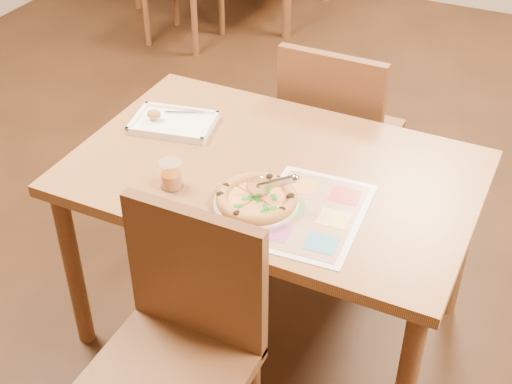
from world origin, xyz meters
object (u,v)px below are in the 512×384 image
at_px(plate, 256,204).
at_px(glass_tumbler, 171,176).
at_px(dining_table, 273,189).
at_px(pizza_cutter, 271,184).
at_px(menu, 311,214).
at_px(chair_near, 182,326).
at_px(chair_far, 336,123).
at_px(pizza, 257,199).
at_px(appetizer_tray, 172,123).

distance_m(plate, glass_tumbler, 0.28).
relative_size(dining_table, plate, 5.09).
height_order(pizza_cutter, menu, pizza_cutter).
bearing_deg(dining_table, plate, -80.23).
distance_m(chair_near, menu, 0.50).
bearing_deg(menu, chair_near, -114.93).
bearing_deg(pizza_cutter, chair_far, 75.28).
height_order(chair_near, chair_far, same).
relative_size(pizza, glass_tumbler, 2.73).
xyz_separation_m(appetizer_tray, menu, (0.63, -0.25, -0.01)).
distance_m(glass_tumbler, menu, 0.45).
bearing_deg(chair_far, dining_table, 90.00).
xyz_separation_m(dining_table, menu, (0.20, -0.17, 0.09)).
bearing_deg(pizza_cutter, menu, -12.30).
bearing_deg(chair_far, pizza, 92.67).
distance_m(chair_near, glass_tumbler, 0.49).
bearing_deg(chair_near, menu, 65.07).
bearing_deg(pizza, menu, 10.90).
height_order(chair_near, pizza, chair_near).
bearing_deg(menu, glass_tumbler, -172.63).
bearing_deg(pizza, dining_table, 100.49).
relative_size(chair_near, pizza, 1.90).
distance_m(chair_far, pizza_cutter, 0.83).
height_order(plate, appetizer_tray, appetizer_tray).
distance_m(dining_table, chair_far, 0.61).
height_order(plate, glass_tumbler, glass_tumbler).
relative_size(pizza, appetizer_tray, 0.78).
distance_m(plate, pizza, 0.02).
bearing_deg(menu, pizza, -169.10).
xyz_separation_m(plate, pizza_cutter, (0.04, 0.01, 0.07)).
distance_m(chair_near, chair_far, 1.20).
xyz_separation_m(pizza, menu, (0.16, 0.03, -0.02)).
relative_size(appetizer_tray, glass_tumbler, 3.49).
bearing_deg(glass_tumbler, dining_table, 43.28).
bearing_deg(appetizer_tray, chair_far, 50.17).
distance_m(dining_table, menu, 0.28).
height_order(chair_far, menu, chair_far).
distance_m(dining_table, pizza, 0.23).
height_order(dining_table, plate, plate).
height_order(dining_table, chair_far, chair_far).
relative_size(pizza_cutter, menu, 0.34).
xyz_separation_m(dining_table, pizza, (0.04, -0.20, 0.11)).
bearing_deg(plate, appetizer_tray, 148.51).
bearing_deg(glass_tumbler, pizza_cutter, 7.15).
bearing_deg(plate, chair_far, 92.49).
bearing_deg(chair_near, pizza_cutter, 79.50).
bearing_deg(pizza_cutter, appetizer_tray, 131.65).
bearing_deg(dining_table, pizza_cutter, -67.95).
relative_size(chair_far, menu, 1.11).
bearing_deg(glass_tumbler, chair_far, 73.68).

